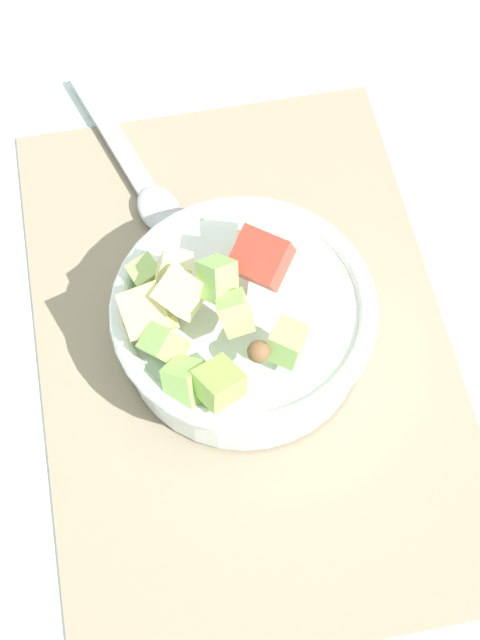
{
  "coord_description": "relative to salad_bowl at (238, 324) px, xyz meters",
  "views": [
    {
      "loc": [
        0.35,
        -0.07,
        0.7
      ],
      "look_at": [
        0.0,
        -0.0,
        0.05
      ],
      "focal_mm": 53.05,
      "sensor_mm": 36.0,
      "label": 1
    }
  ],
  "objects": [
    {
      "name": "salad_bowl",
      "position": [
        0.0,
        0.0,
        0.0
      ],
      "size": [
        0.21,
        0.21,
        0.13
      ],
      "color": "white",
      "rests_on": "placemat"
    },
    {
      "name": "serving_spoon",
      "position": [
        -0.18,
        -0.06,
        -0.03
      ],
      "size": [
        0.21,
        0.09,
        0.01
      ],
      "color": "#B7B7BC",
      "rests_on": "placemat"
    },
    {
      "name": "ground_plane",
      "position": [
        -0.0,
        0.01,
        -0.04
      ],
      "size": [
        2.4,
        2.4,
        0.0
      ],
      "primitive_type": "plane",
      "color": "silver"
    },
    {
      "name": "placemat",
      "position": [
        -0.0,
        0.01,
        -0.04
      ],
      "size": [
        0.5,
        0.34,
        0.01
      ],
      "primitive_type": "cube",
      "color": "gray",
      "rests_on": "ground_plane"
    }
  ]
}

